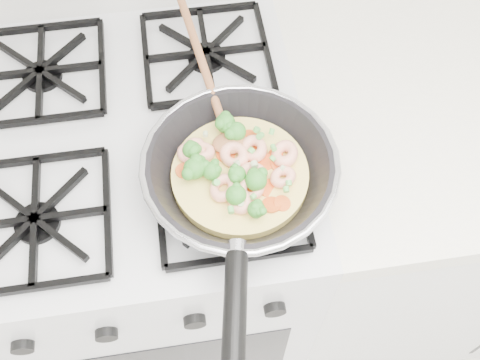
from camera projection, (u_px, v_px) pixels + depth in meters
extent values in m
cube|color=silver|center=(162.00, 244.00, 1.35)|extent=(0.60, 0.60, 0.90)
cube|color=black|center=(129.00, 131.00, 0.96)|extent=(0.56, 0.56, 0.02)
cube|color=white|center=(478.00, 203.00, 1.43)|extent=(1.00, 0.58, 0.86)
torus|color=#B7B7BE|center=(240.00, 163.00, 0.85)|extent=(0.30, 0.30, 0.01)
cylinder|color=black|center=(234.00, 324.00, 0.72)|extent=(0.07, 0.20, 0.03)
cylinder|color=#FCE26D|center=(240.00, 175.00, 0.87)|extent=(0.21, 0.21, 0.02)
ellipsoid|color=#9C5F39|center=(230.00, 143.00, 0.88)|extent=(0.05, 0.06, 0.02)
cylinder|color=#9C5F39|center=(203.00, 64.00, 0.93)|extent=(0.06, 0.27, 0.07)
torus|color=#FFB796|center=(240.00, 201.00, 0.83)|extent=(0.05, 0.05, 0.03)
torus|color=#FFB796|center=(193.00, 153.00, 0.87)|extent=(0.07, 0.07, 0.02)
torus|color=#FFB796|center=(194.00, 149.00, 0.88)|extent=(0.06, 0.06, 0.02)
torus|color=#FFB796|center=(251.00, 189.00, 0.84)|extent=(0.06, 0.06, 0.03)
torus|color=#FFB796|center=(190.00, 153.00, 0.87)|extent=(0.06, 0.06, 0.03)
torus|color=#FFB796|center=(285.00, 154.00, 0.87)|extent=(0.06, 0.06, 0.03)
torus|color=#FFB796|center=(234.00, 155.00, 0.87)|extent=(0.07, 0.07, 0.03)
torus|color=#FFB796|center=(223.00, 188.00, 0.84)|extent=(0.07, 0.07, 0.02)
torus|color=#FFB796|center=(252.00, 174.00, 0.85)|extent=(0.06, 0.06, 0.02)
torus|color=#FFB796|center=(283.00, 177.00, 0.85)|extent=(0.05, 0.05, 0.02)
torus|color=#FFB796|center=(254.00, 149.00, 0.88)|extent=(0.06, 0.06, 0.03)
torus|color=#FFB796|center=(200.00, 152.00, 0.87)|extent=(0.05, 0.05, 0.03)
ellipsoid|color=#40922F|center=(192.00, 150.00, 0.86)|extent=(0.04, 0.04, 0.03)
ellipsoid|color=#40922F|center=(236.00, 195.00, 0.82)|extent=(0.04, 0.04, 0.03)
ellipsoid|color=#40922F|center=(194.00, 169.00, 0.85)|extent=(0.04, 0.04, 0.03)
ellipsoid|color=#40922F|center=(236.00, 131.00, 0.88)|extent=(0.04, 0.04, 0.03)
ellipsoid|color=#40922F|center=(237.00, 174.00, 0.84)|extent=(0.04, 0.04, 0.03)
ellipsoid|color=#40922F|center=(256.00, 209.00, 0.81)|extent=(0.03, 0.03, 0.03)
ellipsoid|color=#40922F|center=(225.00, 123.00, 0.89)|extent=(0.04, 0.04, 0.03)
ellipsoid|color=#40922F|center=(199.00, 167.00, 0.85)|extent=(0.04, 0.04, 0.03)
ellipsoid|color=#40922F|center=(256.00, 180.00, 0.84)|extent=(0.04, 0.04, 0.03)
ellipsoid|color=#40922F|center=(212.00, 171.00, 0.84)|extent=(0.04, 0.04, 0.03)
cylinder|color=#E1581C|center=(282.00, 203.00, 0.84)|extent=(0.03, 0.03, 0.01)
cylinder|color=#E1581C|center=(226.00, 154.00, 0.88)|extent=(0.04, 0.04, 0.00)
cylinder|color=#E1581C|center=(236.00, 132.00, 0.90)|extent=(0.04, 0.04, 0.01)
cylinder|color=#E1581C|center=(268.00, 188.00, 0.85)|extent=(0.03, 0.03, 0.01)
cylinder|color=#E1581C|center=(231.00, 142.00, 0.89)|extent=(0.04, 0.04, 0.00)
cylinder|color=#E1581C|center=(183.00, 171.00, 0.87)|extent=(0.03, 0.03, 0.01)
cylinder|color=#E1581C|center=(250.00, 138.00, 0.90)|extent=(0.04, 0.04, 0.01)
cylinder|color=#E1581C|center=(271.00, 205.00, 0.84)|extent=(0.04, 0.04, 0.01)
cylinder|color=#E1581C|center=(245.00, 196.00, 0.84)|extent=(0.04, 0.04, 0.00)
cylinder|color=#E1581C|center=(259.00, 152.00, 0.88)|extent=(0.03, 0.03, 0.00)
cylinder|color=#E1581C|center=(229.00, 132.00, 0.90)|extent=(0.04, 0.04, 0.01)
cylinder|color=#E1581C|center=(279.00, 165.00, 0.87)|extent=(0.03, 0.03, 0.01)
cylinder|color=#E1581C|center=(251.00, 156.00, 0.88)|extent=(0.03, 0.03, 0.01)
cylinder|color=#E1581C|center=(265.00, 162.00, 0.87)|extent=(0.04, 0.04, 0.01)
cylinder|color=#E1581C|center=(275.00, 156.00, 0.88)|extent=(0.04, 0.04, 0.01)
cylinder|color=#B8CC90|center=(241.00, 204.00, 0.82)|extent=(0.01, 0.01, 0.01)
cylinder|color=#B8CC90|center=(254.00, 164.00, 0.85)|extent=(0.01, 0.01, 0.01)
cylinder|color=#5DBD4B|center=(231.00, 210.00, 0.81)|extent=(0.01, 0.01, 0.01)
cylinder|color=#B8CC90|center=(283.00, 168.00, 0.85)|extent=(0.01, 0.01, 0.01)
cylinder|color=#5DBD4B|center=(251.00, 150.00, 0.87)|extent=(0.01, 0.01, 0.01)
cylinder|color=#5DBD4B|center=(253.00, 196.00, 0.82)|extent=(0.01, 0.01, 0.01)
cylinder|color=#5DBD4B|center=(274.00, 148.00, 0.86)|extent=(0.01, 0.01, 0.01)
cylinder|color=#B8CC90|center=(205.00, 134.00, 0.87)|extent=(0.01, 0.01, 0.01)
cylinder|color=#5DBD4B|center=(272.00, 131.00, 0.88)|extent=(0.01, 0.01, 0.01)
cylinder|color=#5DBD4B|center=(289.00, 183.00, 0.83)|extent=(0.01, 0.01, 0.01)
cylinder|color=#5DBD4B|center=(260.00, 136.00, 0.87)|extent=(0.01, 0.01, 0.01)
cylinder|color=#5DBD4B|center=(257.00, 130.00, 0.88)|extent=(0.01, 0.01, 0.01)
cylinder|color=#5DBD4B|center=(286.00, 189.00, 0.82)|extent=(0.01, 0.01, 0.01)
cylinder|color=#5DBD4B|center=(216.00, 183.00, 0.84)|extent=(0.01, 0.01, 0.01)
cylinder|color=#B8CC90|center=(237.00, 163.00, 0.86)|extent=(0.01, 0.01, 0.01)
cylinder|color=#5DBD4B|center=(273.00, 158.00, 0.85)|extent=(0.01, 0.01, 0.01)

